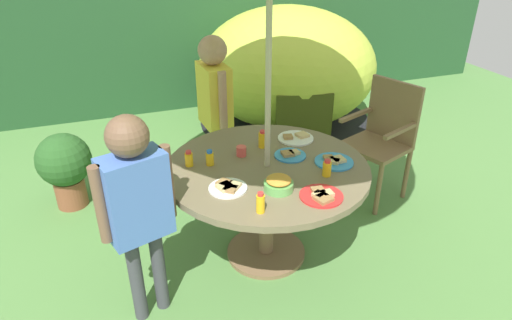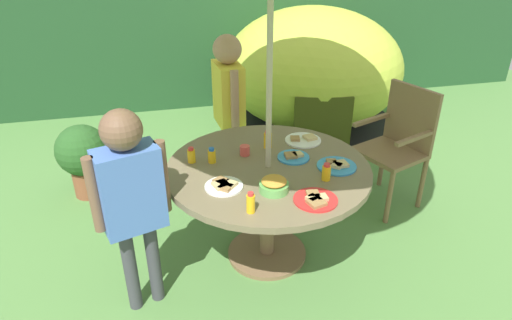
% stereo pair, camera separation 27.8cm
% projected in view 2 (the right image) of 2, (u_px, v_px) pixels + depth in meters
% --- Properties ---
extents(ground_plane, '(10.00, 10.00, 0.02)m').
position_uv_depth(ground_plane, '(267.00, 255.00, 3.20)').
color(ground_plane, '#548442').
extents(hedge_backdrop, '(9.00, 0.70, 2.08)m').
position_uv_depth(hedge_backdrop, '(201.00, 19.00, 5.59)').
color(hedge_backdrop, '#234C28').
rests_on(hedge_backdrop, ground_plane).
extents(garden_table, '(1.32, 1.32, 0.72)m').
position_uv_depth(garden_table, '(268.00, 182.00, 2.92)').
color(garden_table, brown).
rests_on(garden_table, ground_plane).
extents(wooden_chair, '(0.57, 0.59, 0.99)m').
position_uv_depth(wooden_chair, '(398.00, 140.00, 3.57)').
color(wooden_chair, brown).
rests_on(wooden_chair, ground_plane).
extents(dome_tent, '(2.44, 2.44, 1.32)m').
position_uv_depth(dome_tent, '(312.00, 68.00, 5.02)').
color(dome_tent, '#B2C63F').
rests_on(dome_tent, ground_plane).
extents(potted_plant, '(0.43, 0.43, 0.64)m').
position_uv_depth(potted_plant, '(83.00, 155.00, 3.74)').
color(potted_plant, brown).
rests_on(potted_plant, ground_plane).
extents(child_in_yellow_shirt, '(0.23, 0.46, 1.35)m').
position_uv_depth(child_in_yellow_shirt, '(229.00, 95.00, 3.63)').
color(child_in_yellow_shirt, navy).
rests_on(child_in_yellow_shirt, ground_plane).
extents(child_in_blue_shirt, '(0.42, 0.28, 1.29)m').
position_uv_depth(child_in_blue_shirt, '(130.00, 190.00, 2.41)').
color(child_in_blue_shirt, '#3F3F47').
rests_on(child_in_blue_shirt, ground_plane).
extents(snack_bowl, '(0.17, 0.17, 0.09)m').
position_uv_depth(snack_bowl, '(274.00, 185.00, 2.57)').
color(snack_bowl, '#66B259').
rests_on(snack_bowl, garden_table).
extents(plate_mid_right, '(0.26, 0.26, 0.03)m').
position_uv_depth(plate_mid_right, '(303.00, 140.00, 3.19)').
color(plate_mid_right, white).
rests_on(plate_mid_right, garden_table).
extents(plate_far_left, '(0.25, 0.25, 0.03)m').
position_uv_depth(plate_far_left, '(337.00, 165.00, 2.85)').
color(plate_far_left, '#338CD8').
rests_on(plate_far_left, garden_table).
extents(plate_front_edge, '(0.25, 0.25, 0.03)m').
position_uv_depth(plate_front_edge, '(316.00, 199.00, 2.49)').
color(plate_front_edge, red).
rests_on(plate_front_edge, garden_table).
extents(plate_near_right, '(0.23, 0.23, 0.03)m').
position_uv_depth(plate_near_right, '(224.00, 185.00, 2.62)').
color(plate_near_right, white).
rests_on(plate_near_right, garden_table).
extents(plate_center_front, '(0.21, 0.21, 0.03)m').
position_uv_depth(plate_center_front, '(293.00, 157.00, 2.95)').
color(plate_center_front, '#338CD8').
rests_on(plate_center_front, garden_table).
extents(juice_bottle_near_left, '(0.05, 0.05, 0.10)m').
position_uv_depth(juice_bottle_near_left, '(212.00, 156.00, 2.88)').
color(juice_bottle_near_left, yellow).
rests_on(juice_bottle_near_left, garden_table).
extents(juice_bottle_far_right, '(0.05, 0.05, 0.11)m').
position_uv_depth(juice_bottle_far_right, '(191.00, 155.00, 2.89)').
color(juice_bottle_far_right, yellow).
rests_on(juice_bottle_far_right, garden_table).
extents(juice_bottle_center_back, '(0.05, 0.05, 0.12)m').
position_uv_depth(juice_bottle_center_back, '(251.00, 203.00, 2.38)').
color(juice_bottle_center_back, yellow).
rests_on(juice_bottle_center_back, garden_table).
extents(juice_bottle_mid_left, '(0.05, 0.05, 0.11)m').
position_uv_depth(juice_bottle_mid_left, '(326.00, 172.00, 2.69)').
color(juice_bottle_mid_left, yellow).
rests_on(juice_bottle_mid_left, garden_table).
extents(juice_bottle_back_edge, '(0.06, 0.06, 0.13)m').
position_uv_depth(juice_bottle_back_edge, '(268.00, 140.00, 3.07)').
color(juice_bottle_back_edge, yellow).
rests_on(juice_bottle_back_edge, garden_table).
extents(cup_near, '(0.07, 0.07, 0.07)m').
position_uv_depth(cup_near, '(245.00, 150.00, 2.98)').
color(cup_near, '#E04C47').
rests_on(cup_near, garden_table).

